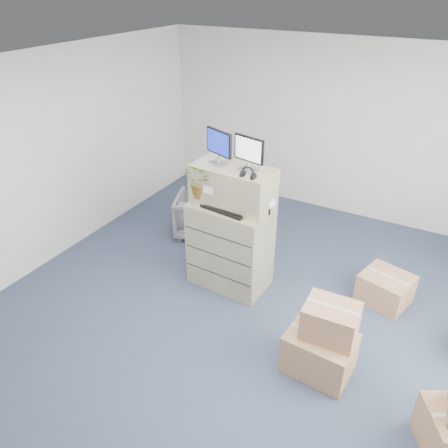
{
  "coord_description": "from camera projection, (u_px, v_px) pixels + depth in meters",
  "views": [
    {
      "loc": [
        1.69,
        -3.29,
        3.58
      ],
      "look_at": [
        -0.36,
        0.4,
        1.14
      ],
      "focal_mm": 35.0,
      "sensor_mm": 36.0,
      "label": 1
    }
  ],
  "objects": [
    {
      "name": "ground",
      "position": [
        235.0,
        333.0,
        4.99
      ],
      "size": [
        7.0,
        7.0,
        0.0
      ],
      "primitive_type": "plane",
      "color": "#29354A",
      "rests_on": "ground"
    },
    {
      "name": "wall_back",
      "position": [
        339.0,
        130.0,
        6.94
      ],
      "size": [
        6.0,
        0.02,
        2.8
      ],
      "primitive_type": "cube",
      "color": "beige",
      "rests_on": "ground"
    },
    {
      "name": "filing_cabinet_lower",
      "position": [
        230.0,
        246.0,
        5.53
      ],
      "size": [
        1.0,
        0.64,
        1.14
      ],
      "primitive_type": "cube",
      "rotation": [
        0.0,
        0.0,
        -0.05
      ],
      "color": "gray",
      "rests_on": "ground"
    },
    {
      "name": "filing_cabinet_upper",
      "position": [
        233.0,
        186.0,
        5.16
      ],
      "size": [
        1.0,
        0.53,
        0.49
      ],
      "primitive_type": "cube",
      "rotation": [
        0.0,
        0.0,
        -0.05
      ],
      "color": "gray",
      "rests_on": "filing_cabinet_lower"
    },
    {
      "name": "monitor_left",
      "position": [
        219.0,
        145.0,
        5.02
      ],
      "size": [
        0.4,
        0.22,
        0.41
      ],
      "rotation": [
        0.0,
        0.0,
        -0.36
      ],
      "color": "#99999E",
      "rests_on": "filing_cabinet_upper"
    },
    {
      "name": "monitor_right",
      "position": [
        249.0,
        152.0,
        4.85
      ],
      "size": [
        0.4,
        0.2,
        0.4
      ],
      "rotation": [
        0.0,
        0.0,
        -0.23
      ],
      "color": "#99999E",
      "rests_on": "filing_cabinet_upper"
    },
    {
      "name": "headphones",
      "position": [
        248.0,
        174.0,
        4.77
      ],
      "size": [
        0.17,
        0.03,
        0.17
      ],
      "primitive_type": "torus",
      "rotation": [
        1.57,
        0.0,
        -0.05
      ],
      "color": "black",
      "rests_on": "filing_cabinet_upper"
    },
    {
      "name": "keyboard",
      "position": [
        225.0,
        209.0,
        5.16
      ],
      "size": [
        0.61,
        0.31,
        0.03
      ],
      "primitive_type": "cube",
      "rotation": [
        0.0,
        0.0,
        -0.13
      ],
      "color": "black",
      "rests_on": "filing_cabinet_lower"
    },
    {
      "name": "mouse",
      "position": [
        251.0,
        216.0,
        4.99
      ],
      "size": [
        0.11,
        0.07,
        0.03
      ],
      "primitive_type": "ellipsoid",
      "rotation": [
        0.0,
        0.0,
        0.12
      ],
      "color": "silver",
      "rests_on": "filing_cabinet_lower"
    },
    {
      "name": "water_bottle",
      "position": [
        236.0,
        196.0,
        5.16
      ],
      "size": [
        0.08,
        0.08,
        0.29
      ],
      "primitive_type": "cylinder",
      "color": "gray",
      "rests_on": "filing_cabinet_lower"
    },
    {
      "name": "phone_dock",
      "position": [
        227.0,
        201.0,
        5.27
      ],
      "size": [
        0.06,
        0.05,
        0.13
      ],
      "rotation": [
        0.0,
        0.0,
        -0.05
      ],
      "color": "silver",
      "rests_on": "filing_cabinet_lower"
    },
    {
      "name": "external_drive",
      "position": [
        261.0,
        208.0,
        5.13
      ],
      "size": [
        0.28,
        0.23,
        0.07
      ],
      "primitive_type": "cube",
      "rotation": [
        0.0,
        0.0,
        0.23
      ],
      "color": "black",
      "rests_on": "filing_cabinet_lower"
    },
    {
      "name": "tissue_box",
      "position": [
        264.0,
        201.0,
        5.11
      ],
      "size": [
        0.25,
        0.15,
        0.09
      ],
      "primitive_type": "cube",
      "rotation": [
        0.0,
        0.0,
        -0.17
      ],
      "color": "#45A3EB",
      "rests_on": "external_drive"
    },
    {
      "name": "potted_plant",
      "position": [
        202.0,
        185.0,
        5.2
      ],
      "size": [
        0.48,
        0.51,
        0.42
      ],
      "rotation": [
        0.0,
        0.0,
        -0.05
      ],
      "color": "#AECAA2",
      "rests_on": "filing_cabinet_lower"
    },
    {
      "name": "office_chair",
      "position": [
        200.0,
        213.0,
        6.72
      ],
      "size": [
        0.9,
        0.88,
        0.73
      ],
      "primitive_type": "imported",
      "rotation": [
        0.0,
        0.0,
        3.51
      ],
      "color": "slate",
      "rests_on": "ground"
    },
    {
      "name": "cardboard_boxes",
      "position": [
        406.0,
        352.0,
        4.34
      ],
      "size": [
        2.31,
        2.4,
        0.81
      ],
      "color": "#916A46",
      "rests_on": "ground"
    }
  ]
}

